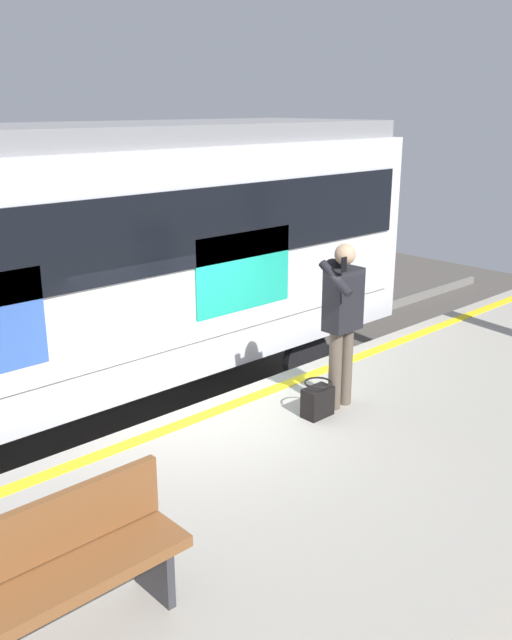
{
  "coord_description": "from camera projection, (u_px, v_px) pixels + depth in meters",
  "views": [
    {
      "loc": [
        4.34,
        5.49,
        4.13
      ],
      "look_at": [
        -0.49,
        0.3,
        1.89
      ],
      "focal_mm": 38.41,
      "sensor_mm": 36.0,
      "label": 1
    }
  ],
  "objects": [
    {
      "name": "ground_plane",
      "position": [
        207.0,
        479.0,
        7.9
      ],
      "size": [
        24.01,
        24.01,
        0.0
      ],
      "primitive_type": "plane",
      "color": "#4C4742"
    },
    {
      "name": "platform",
      "position": [
        334.0,
        510.0,
        6.42
      ],
      "size": [
        16.0,
        3.82,
        0.99
      ],
      "primitive_type": "cube",
      "color": "#9E998E",
      "rests_on": "ground"
    },
    {
      "name": "safety_line",
      "position": [
        223.0,
        408.0,
        7.39
      ],
      "size": [
        15.68,
        0.16,
        0.01
      ],
      "primitive_type": "cube",
      "color": "yellow",
      "rests_on": "platform"
    },
    {
      "name": "track_rail_near",
      "position": [
        146.0,
        436.0,
        8.74
      ],
      "size": [
        20.81,
        0.08,
        0.16
      ],
      "primitive_type": "cube",
      "color": "slate",
      "rests_on": "ground"
    },
    {
      "name": "track_rail_far",
      "position": [
        89.0,
        402.0,
        9.74
      ],
      "size": [
        20.81,
        0.08,
        0.16
      ],
      "primitive_type": "cube",
      "color": "slate",
      "rests_on": "ground"
    },
    {
      "name": "train_carriage",
      "position": [
        63.0,
        255.0,
        8.16
      ],
      "size": [
        9.68,
        2.73,
        3.75
      ],
      "color": "silver",
      "rests_on": "ground"
    },
    {
      "name": "passenger",
      "position": [
        342.0,
        313.0,
        7.16
      ],
      "size": [
        0.57,
        0.55,
        1.79
      ],
      "color": "brown",
      "rests_on": "platform"
    },
    {
      "name": "handbag",
      "position": [
        318.0,
        400.0,
        7.17
      ],
      "size": [
        0.32,
        0.3,
        0.39
      ],
      "color": "black",
      "rests_on": "platform"
    },
    {
      "name": "bench",
      "position": [
        52.0,
        571.0,
        4.06
      ],
      "size": [
        1.67,
        0.44,
        0.9
      ],
      "color": "brown",
      "rests_on": "platform"
    }
  ]
}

